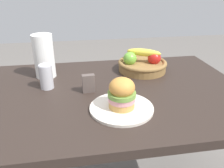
{
  "coord_description": "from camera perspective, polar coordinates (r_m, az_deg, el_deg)",
  "views": [
    {
      "loc": [
        -0.15,
        -1.02,
        1.27
      ],
      "look_at": [
        0.01,
        -0.06,
        0.81
      ],
      "focal_mm": 36.86,
      "sensor_mm": 36.0,
      "label": 1
    }
  ],
  "objects": [
    {
      "name": "fruit_basket",
      "position": [
        1.39,
        7.53,
        5.02
      ],
      "size": [
        0.29,
        0.29,
        0.14
      ],
      "color": "olive",
      "rests_on": "dining_table"
    },
    {
      "name": "sandwich",
      "position": [
        0.96,
        2.45,
        -2.3
      ],
      "size": [
        0.12,
        0.12,
        0.13
      ],
      "color": "tan",
      "rests_on": "plate"
    },
    {
      "name": "dining_table",
      "position": [
        1.2,
        -1.06,
        -5.89
      ],
      "size": [
        1.4,
        0.9,
        0.75
      ],
      "color": "#2D231E",
      "rests_on": "ground_plane"
    },
    {
      "name": "paper_towel_roll",
      "position": [
        1.32,
        -16.52,
        6.61
      ],
      "size": [
        0.11,
        0.11,
        0.24
      ],
      "primitive_type": "cylinder",
      "color": "white",
      "rests_on": "dining_table"
    },
    {
      "name": "napkin_holder",
      "position": [
        1.13,
        -5.86,
        0.23
      ],
      "size": [
        0.06,
        0.03,
        0.09
      ],
      "primitive_type": "cube",
      "rotation": [
        0.0,
        0.0,
        0.06
      ],
      "color": "#594C47",
      "rests_on": "dining_table"
    },
    {
      "name": "soda_can",
      "position": [
        1.2,
        -16.02,
        1.78
      ],
      "size": [
        0.07,
        0.07,
        0.13
      ],
      "color": "silver",
      "rests_on": "dining_table"
    },
    {
      "name": "plate",
      "position": [
        0.99,
        2.38,
        -5.96
      ],
      "size": [
        0.27,
        0.27,
        0.01
      ],
      "primitive_type": "cylinder",
      "color": "silver",
      "rests_on": "dining_table"
    }
  ]
}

